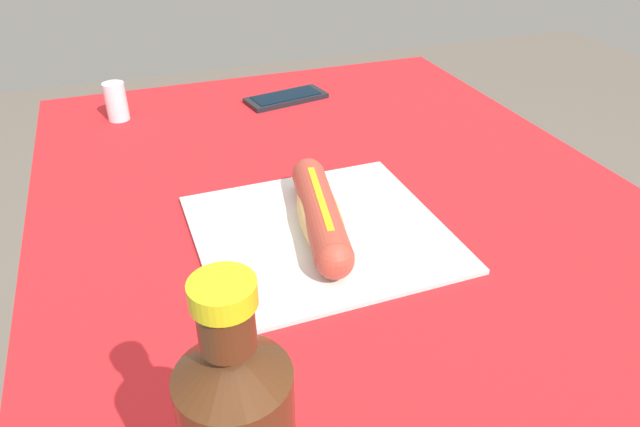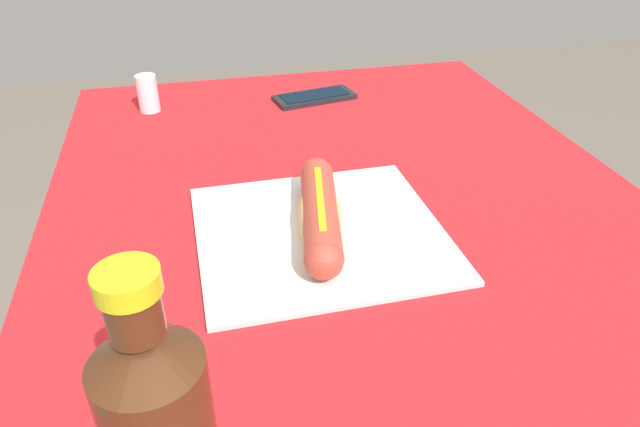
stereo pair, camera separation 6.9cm
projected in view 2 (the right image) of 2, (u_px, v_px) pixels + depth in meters
The scene contains 5 objects.
dining_table at pixel (367, 329), 0.77m from camera, with size 1.23×0.79×0.77m.
paper_wrapper at pixel (320, 232), 0.70m from camera, with size 0.28×0.29×0.01m, color silver.
hot_dog at pixel (320, 214), 0.69m from camera, with size 0.23×0.08×0.05m.
cell_phone at pixel (314, 97), 1.08m from camera, with size 0.09×0.16×0.01m.
salt_shaker at pixel (148, 93), 1.01m from camera, with size 0.04×0.04×0.06m, color silver.
Camera 2 is at (0.54, -0.19, 1.16)m, focal length 32.60 mm.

